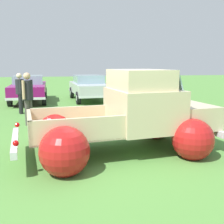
{
  "coord_description": "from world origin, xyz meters",
  "views": [
    {
      "loc": [
        -1.46,
        -5.96,
        2.04
      ],
      "look_at": [
        0.0,
        0.51,
        0.87
      ],
      "focal_mm": 43.52,
      "sensor_mm": 36.0,
      "label": 1
    }
  ],
  "objects": [
    {
      "name": "show_car_1",
      "position": [
        0.66,
        9.33,
        0.78
      ],
      "size": [
        2.02,
        4.27,
        1.43
      ],
      "rotation": [
        0.0,
        0.0,
        -1.52
      ],
      "color": "black",
      "rests_on": "ground"
    },
    {
      "name": "ground_plane",
      "position": [
        0.0,
        0.0,
        0.0
      ],
      "size": [
        80.0,
        80.0,
        0.0
      ],
      "primitive_type": "plane",
      "color": "#548C3D"
    },
    {
      "name": "spectator_1",
      "position": [
        -2.71,
        5.78,
        0.96
      ],
      "size": [
        0.41,
        0.54,
        1.68
      ],
      "rotation": [
        0.0,
        0.0,
        0.22
      ],
      "color": "black",
      "rests_on": "ground"
    },
    {
      "name": "vintage_pickup_truck",
      "position": [
        0.39,
        0.04,
        0.76
      ],
      "size": [
        4.77,
        3.1,
        1.96
      ],
      "rotation": [
        0.0,
        0.0,
        0.09
      ],
      "color": "black",
      "rests_on": "ground"
    },
    {
      "name": "spectator_0",
      "position": [
        -2.22,
        3.47,
        1.01
      ],
      "size": [
        0.47,
        0.5,
        1.77
      ],
      "rotation": [
        0.0,
        0.0,
        5.73
      ],
      "color": "#4C4742",
      "rests_on": "ground"
    },
    {
      "name": "show_car_2",
      "position": [
        4.32,
        9.76,
        0.78
      ],
      "size": [
        2.39,
        4.45,
        1.43
      ],
      "rotation": [
        0.0,
        0.0,
        -1.69
      ],
      "color": "black",
      "rests_on": "ground"
    },
    {
      "name": "show_car_0",
      "position": [
        -2.63,
        9.49,
        0.78
      ],
      "size": [
        1.85,
        4.67,
        1.43
      ],
      "rotation": [
        0.0,
        0.0,
        -1.57
      ],
      "color": "black",
      "rests_on": "ground"
    }
  ]
}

